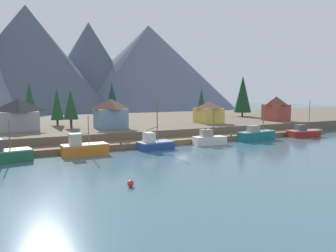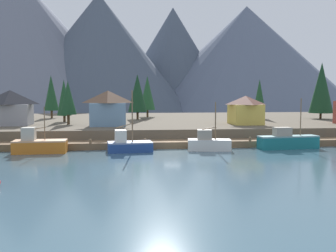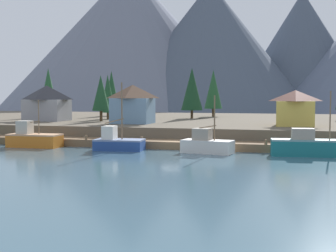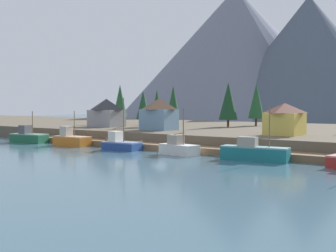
# 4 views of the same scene
# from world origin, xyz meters

# --- Properties ---
(ground_plane) EXTENTS (400.00, 400.00, 1.00)m
(ground_plane) POSITION_xyz_m (0.00, 20.00, -0.50)
(ground_plane) COLOR #3D5B6B
(dock) EXTENTS (80.00, 4.00, 1.60)m
(dock) POSITION_xyz_m (0.00, 1.99, 0.50)
(dock) COLOR brown
(dock) RESTS_ON ground_plane
(shoreline_bank) EXTENTS (400.00, 56.00, 2.50)m
(shoreline_bank) POSITION_xyz_m (0.00, 32.00, 1.25)
(shoreline_bank) COLOR brown
(shoreline_bank) RESTS_ON ground_plane
(mountain_west_peak) EXTENTS (116.65, 116.65, 64.31)m
(mountain_west_peak) POSITION_xyz_m (-55.18, 136.57, 32.15)
(mountain_west_peak) COLOR slate
(mountain_west_peak) RESTS_ON ground_plane
(mountain_central_peak) EXTENTS (83.31, 83.31, 53.45)m
(mountain_central_peak) POSITION_xyz_m (-17.00, 128.64, 26.73)
(mountain_central_peak) COLOR #475160
(mountain_central_peak) RESTS_ON ground_plane
(mountain_east_peak) EXTENTS (64.00, 64.00, 52.53)m
(mountain_east_peak) POSITION_xyz_m (19.79, 150.86, 26.27)
(mountain_east_peak) COLOR #475160
(mountain_east_peak) RESTS_ON ground_plane
(fishing_boat_orange) EXTENTS (7.21, 3.10, 6.41)m
(fishing_boat_orange) POSITION_xyz_m (-18.92, -1.70, 1.12)
(fishing_boat_orange) COLOR #CC6B1E
(fishing_boat_orange) RESTS_ON ground_plane
(fishing_boat_blue) EXTENTS (6.43, 3.63, 8.66)m
(fishing_boat_blue) POSITION_xyz_m (-6.53, -1.99, 0.99)
(fishing_boat_blue) COLOR navy
(fishing_boat_blue) RESTS_ON ground_plane
(fishing_boat_white) EXTENTS (6.52, 3.67, 7.01)m
(fishing_boat_white) POSITION_xyz_m (5.05, -1.97, 1.06)
(fishing_boat_white) COLOR silver
(fishing_boat_white) RESTS_ON ground_plane
(fishing_boat_teal) EXTENTS (9.28, 3.14, 7.53)m
(fishing_boat_teal) POSITION_xyz_m (17.14, -1.70, 1.15)
(fishing_boat_teal) COLOR #196B70
(fishing_boat_teal) RESTS_ON ground_plane
(house_grey) EXTENTS (7.45, 5.69, 6.34)m
(house_grey) POSITION_xyz_m (-27.34, 16.38, 5.74)
(house_grey) COLOR gray
(house_grey) RESTS_ON shoreline_bank
(house_yellow) EXTENTS (5.62, 6.46, 5.31)m
(house_yellow) POSITION_xyz_m (15.57, 13.88, 5.21)
(house_yellow) COLOR gold
(house_yellow) RESTS_ON shoreline_bank
(house_blue) EXTENTS (6.51, 5.29, 6.25)m
(house_blue) POSITION_xyz_m (-9.80, 12.97, 5.69)
(house_blue) COLOR #6689A8
(house_blue) RESTS_ON shoreline_bank
(conifer_near_left) EXTENTS (3.10, 3.10, 8.07)m
(conifer_near_left) POSITION_xyz_m (-17.21, 17.21, 7.44)
(conifer_near_left) COLOR #4C3823
(conifer_near_left) RESTS_ON shoreline_bank
(conifer_near_right) EXTENTS (3.40, 3.40, 10.05)m
(conifer_near_right) POSITION_xyz_m (-23.65, 37.82, 8.39)
(conifer_near_right) COLOR #4C3823
(conifer_near_right) RESTS_ON shoreline_bank
(conifer_mid_left) EXTENTS (3.82, 3.82, 10.02)m
(conifer_mid_left) POSITION_xyz_m (-1.02, 39.75, 8.37)
(conifer_mid_left) COLOR #4C3823
(conifer_mid_left) RESTS_ON shoreline_bank
(conifer_mid_right) EXTENTS (4.26, 4.26, 10.02)m
(conifer_mid_right) POSITION_xyz_m (-3.83, 30.93, 8.32)
(conifer_mid_right) COLOR #4C3823
(conifer_mid_right) RESTS_ON shoreline_bank
(conifer_centre) EXTENTS (2.91, 2.91, 8.55)m
(conifer_centre) POSITION_xyz_m (-18.92, 24.41, 7.39)
(conifer_centre) COLOR #4C3823
(conifer_centre) RESTS_ON shoreline_bank
(conifer_far_left) EXTENTS (3.57, 3.57, 10.27)m
(conifer_far_left) POSITION_xyz_m (-33.92, 28.40, 8.58)
(conifer_far_left) COLOR #4C3823
(conifer_far_left) RESTS_ON shoreline_bank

